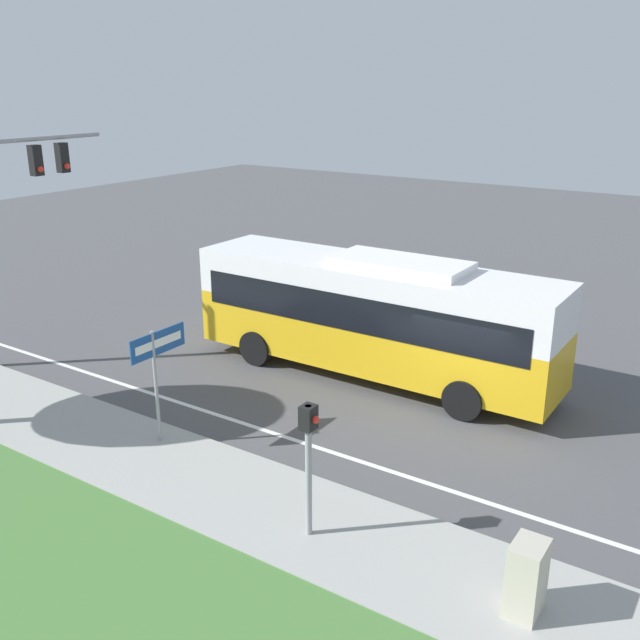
% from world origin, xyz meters
% --- Properties ---
extents(ground_plane, '(80.00, 80.00, 0.00)m').
position_xyz_m(ground_plane, '(0.00, 0.00, 0.00)').
color(ground_plane, '#4C4C4F').
extents(sidewalk, '(2.80, 80.00, 0.12)m').
position_xyz_m(sidewalk, '(-6.20, 0.00, 0.06)').
color(sidewalk, '#9E9E99').
rests_on(sidewalk, ground_plane).
extents(grass_verge, '(3.60, 80.00, 0.10)m').
position_xyz_m(grass_verge, '(-9.40, 0.00, 0.05)').
color(grass_verge, '#477538').
rests_on(grass_verge, ground_plane).
extents(lane_divider_near, '(0.14, 30.00, 0.01)m').
position_xyz_m(lane_divider_near, '(-3.60, 0.00, 0.00)').
color(lane_divider_near, silver).
rests_on(lane_divider_near, ground_plane).
extents(bus, '(2.61, 10.42, 3.48)m').
position_xyz_m(bus, '(0.74, 3.05, 1.92)').
color(bus, gold).
rests_on(bus, ground_plane).
extents(signal_gantry, '(5.25, 0.41, 6.55)m').
position_xyz_m(signal_gantry, '(-3.53, 12.94, 4.62)').
color(signal_gantry, '#939399').
rests_on(signal_gantry, ground_plane).
extents(pedestrian_signal, '(0.28, 0.34, 2.68)m').
position_xyz_m(pedestrian_signal, '(-6.52, 0.24, 1.85)').
color(pedestrian_signal, '#939399').
rests_on(pedestrian_signal, ground_plane).
extents(street_sign, '(1.61, 0.08, 2.76)m').
position_xyz_m(street_sign, '(-5.37, 5.10, 2.03)').
color(street_sign, '#939399').
rests_on(street_sign, ground_plane).
extents(utility_cabinet, '(0.67, 0.50, 1.23)m').
position_xyz_m(utility_cabinet, '(-6.34, -3.66, 0.74)').
color(utility_cabinet, '#B7B29E').
rests_on(utility_cabinet, sidewalk).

